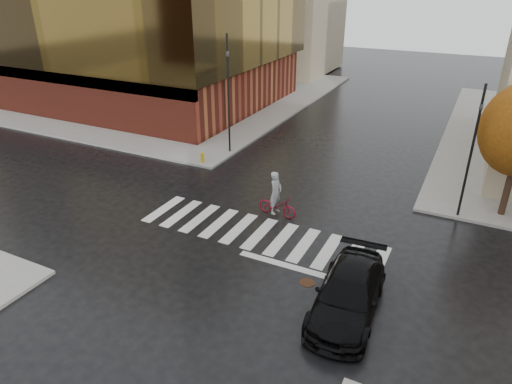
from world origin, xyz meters
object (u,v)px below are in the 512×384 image
(cyclist, at_px, (277,201))
(traffic_light_nw, at_px, (228,87))
(sedan, at_px, (348,294))
(fire_hydrant, at_px, (202,157))
(traffic_light_ne, at_px, (473,146))

(cyclist, distance_m, traffic_light_nw, 9.82)
(sedan, distance_m, fire_hydrant, 15.35)
(cyclist, xyz_separation_m, traffic_light_ne, (8.12, 3.80, 2.97))
(sedan, height_order, fire_hydrant, sedan)
(cyclist, distance_m, fire_hydrant, 8.01)
(traffic_light_nw, distance_m, fire_hydrant, 4.71)
(traffic_light_ne, height_order, fire_hydrant, traffic_light_ne)
(traffic_light_nw, height_order, fire_hydrant, traffic_light_nw)
(sedan, relative_size, traffic_light_nw, 0.70)
(traffic_light_ne, relative_size, fire_hydrant, 9.68)
(fire_hydrant, bearing_deg, sedan, -37.79)
(cyclist, height_order, traffic_light_nw, traffic_light_nw)
(traffic_light_ne, bearing_deg, cyclist, 3.66)
(cyclist, relative_size, traffic_light_ne, 0.36)
(cyclist, xyz_separation_m, traffic_light_nw, (-6.37, 6.50, 3.67))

